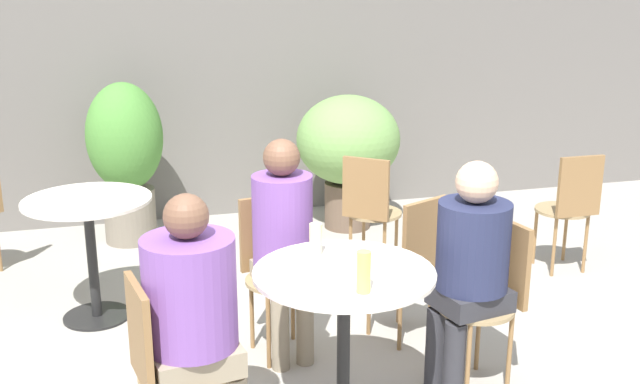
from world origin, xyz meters
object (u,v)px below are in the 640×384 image
bistro_chair_1 (274,260)px  seated_person_2 (195,311)px  bistro_chair_4 (413,256)px  potted_plant_1 (348,146)px  seated_person_1 (284,232)px  beer_glass_1 (364,272)px  bistro_chair_0 (491,289)px  bistro_chair_6 (370,205)px  bistro_chair_2 (163,360)px  potted_plant_0 (126,152)px  seated_person_0 (470,259)px  cafe_table_far (89,228)px  bistro_chair_3 (571,202)px  cafe_table_near (344,304)px  beer_glass_0 (316,239)px

bistro_chair_1 → seated_person_2: (-0.52, -0.93, 0.19)m
bistro_chair_4 → potted_plant_1: 2.06m
seated_person_1 → beer_glass_1: bearing=-92.3°
bistro_chair_0 → seated_person_1: seated_person_1 is taller
seated_person_2 → bistro_chair_6: bearing=-47.9°
bistro_chair_2 → potted_plant_0: potted_plant_0 is taller
bistro_chair_0 → bistro_chair_1: (-0.96, 0.66, 0.00)m
seated_person_0 → potted_plant_0: bearing=-160.7°
bistro_chair_6 → seated_person_2: seated_person_2 is taller
seated_person_0 → potted_plant_1: (0.20, 2.58, -0.01)m
cafe_table_far → bistro_chair_3: (3.16, -0.12, -0.06)m
cafe_table_near → beer_glass_0: 0.34m
beer_glass_0 → bistro_chair_2: bearing=-152.9°
bistro_chair_6 → seated_person_1: (-0.82, -0.97, 0.21)m
bistro_chair_1 → seated_person_0: size_ratio=0.73×
cafe_table_far → seated_person_0: 2.24m
bistro_chair_1 → bistro_chair_3: size_ratio=1.00×
cafe_table_near → bistro_chair_4: bearing=47.8°
seated_person_1 → seated_person_2: size_ratio=1.02×
bistro_chair_6 → seated_person_0: size_ratio=0.73×
bistro_chair_0 → bistro_chair_3: size_ratio=1.00×
seated_person_1 → potted_plant_1: 2.26m
bistro_chair_3 → bistro_chair_6: (-1.35, 0.31, 0.00)m
bistro_chair_1 → potted_plant_1: size_ratio=0.78×
bistro_chair_1 → potted_plant_0: (-0.72, 2.02, 0.20)m
seated_person_1 → potted_plant_1: bearing=53.7°
cafe_table_near → potted_plant_1: (0.87, 2.70, 0.09)m
bistro_chair_3 → bistro_chair_4: same height
cafe_table_far → seated_person_2: size_ratio=0.63×
cafe_table_near → bistro_chair_2: (-0.81, -0.15, -0.08)m
seated_person_0 → bistro_chair_0: bearing=90.0°
bistro_chair_3 → bistro_chair_6: 1.38m
cafe_table_far → bistro_chair_6: bearing=5.8°
bistro_chair_6 → cafe_table_near: bearing=107.3°
seated_person_1 → bistro_chair_6: bearing=39.8°
bistro_chair_4 → bistro_chair_1: bearing=-35.3°
seated_person_2 → beer_glass_0: 0.71m
bistro_chair_6 → beer_glass_0: beer_glass_0 is taller
seated_person_1 → cafe_table_far: bearing=131.4°
potted_plant_0 → seated_person_2: bearing=-86.1°
bistro_chair_0 → potted_plant_1: bearing=168.4°
seated_person_1 → seated_person_2: bearing=-134.9°
seated_person_2 → potted_plant_0: size_ratio=0.96×
bistro_chair_6 → potted_plant_1: 1.08m
beer_glass_0 → beer_glass_1: (0.07, -0.48, 0.02)m
seated_person_2 → seated_person_1: bearing=-44.9°
cafe_table_far → bistro_chair_4: size_ratio=0.88×
seated_person_1 → potted_plant_0: 2.29m
bistro_chair_4 → seated_person_0: bearing=72.2°
bistro_chair_1 → seated_person_2: size_ratio=0.72×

